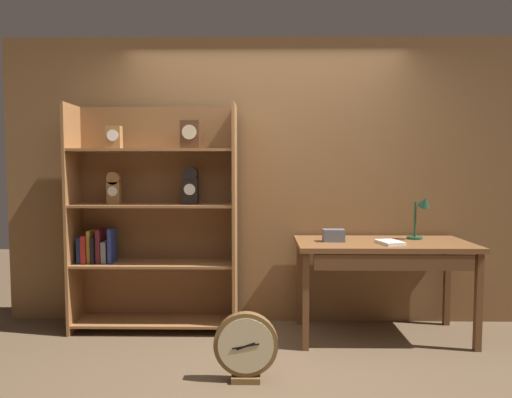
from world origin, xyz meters
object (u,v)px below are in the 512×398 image
at_px(workbench, 383,253).
at_px(desk_lamp, 421,213).
at_px(toolbox_small, 334,235).
at_px(open_repair_manual, 390,242).
at_px(round_clock_large, 246,346).
at_px(bookshelf, 152,220).

relative_size(workbench, desk_lamp, 3.74).
bearing_deg(toolbox_small, open_repair_manual, -15.00).
relative_size(open_repair_manual, round_clock_large, 0.47).
bearing_deg(bookshelf, workbench, -5.58).
bearing_deg(workbench, toolbox_small, 177.15).
bearing_deg(workbench, bookshelf, 174.42).
height_order(bookshelf, workbench, bookshelf).
bearing_deg(workbench, desk_lamp, 21.24).
distance_m(desk_lamp, toolbox_small, 0.79).
relative_size(workbench, toolbox_small, 8.12).
height_order(desk_lamp, open_repair_manual, desk_lamp).
bearing_deg(desk_lamp, toolbox_small, -171.31).
bearing_deg(toolbox_small, workbench, -2.85).
height_order(desk_lamp, toolbox_small, desk_lamp).
bearing_deg(toolbox_small, round_clock_large, -130.64).
xyz_separation_m(desk_lamp, toolbox_small, (-0.76, -0.12, -0.18)).
xyz_separation_m(workbench, open_repair_manual, (0.03, -0.10, 0.10)).
xyz_separation_m(bookshelf, desk_lamp, (2.33, -0.06, 0.07)).
xyz_separation_m(bookshelf, toolbox_small, (1.56, -0.17, -0.10)).
xyz_separation_m(toolbox_small, round_clock_large, (-0.70, -0.82, -0.62)).
bearing_deg(round_clock_large, bookshelf, 130.93).
xyz_separation_m(desk_lamp, open_repair_manual, (-0.33, -0.23, -0.22)).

